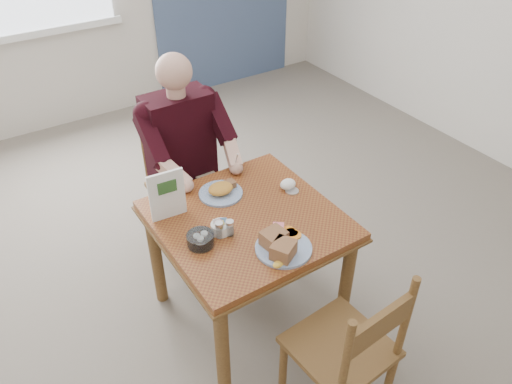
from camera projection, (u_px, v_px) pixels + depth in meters
floor at (248, 312)px, 3.04m from camera, size 6.00×6.00×0.00m
lemon_wedge at (278, 264)px, 2.29m from camera, size 0.06×0.05×0.03m
napkin at (288, 184)px, 2.78m from camera, size 0.11×0.10×0.06m
metal_dish at (292, 191)px, 2.77m from camera, size 0.10×0.10×0.01m
table at (247, 233)px, 2.66m from camera, size 0.92×0.92×0.75m
chair_far at (183, 184)px, 3.29m from camera, size 0.42×0.42×0.95m
chair_near at (347, 352)px, 2.25m from camera, size 0.45×0.45×0.95m
diner at (185, 147)px, 3.03m from camera, size 0.53×0.56×1.39m
near_plate at (281, 245)px, 2.37m from camera, size 0.36×0.36×0.09m
far_plate at (221, 190)px, 2.74m from camera, size 0.25×0.25×0.07m
caddy at (221, 228)px, 2.48m from camera, size 0.12×0.12×0.08m
shakers at (225, 229)px, 2.45m from camera, size 0.10×0.07×0.09m
creamer at (200, 239)px, 2.40m from camera, size 0.18×0.18×0.06m
menu at (167, 195)px, 2.51m from camera, size 0.19×0.03×0.28m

